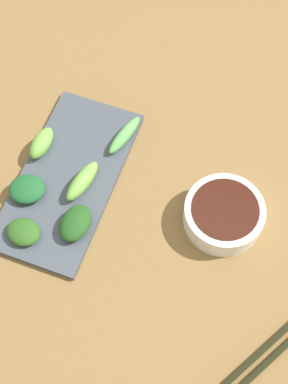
{
  "coord_description": "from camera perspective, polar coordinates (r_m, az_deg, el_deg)",
  "views": [
    {
      "loc": [
        -0.15,
        0.38,
        0.87
      ],
      "look_at": [
        -0.01,
        -0.0,
        0.05
      ],
      "focal_mm": 51.8,
      "sensor_mm": 36.0,
      "label": 1
    }
  ],
  "objects": [
    {
      "name": "sauce_bowl",
      "position": [
        0.91,
        8.21,
        -2.27
      ],
      "size": [
        0.13,
        0.13,
        0.05
      ],
      "color": "white",
      "rests_on": "tabletop"
    },
    {
      "name": "broccoli_leafy_3",
      "position": [
        0.94,
        -11.96,
        0.29
      ],
      "size": [
        0.08,
        0.07,
        0.02
      ],
      "primitive_type": "ellipsoid",
      "rotation": [
        0.0,
        0.0,
        0.33
      ],
      "color": "#1D5B2C",
      "rests_on": "serving_plate"
    },
    {
      "name": "broccoli_stalk_1",
      "position": [
        0.98,
        -2.03,
        5.88
      ],
      "size": [
        0.04,
        0.09,
        0.02
      ],
      "primitive_type": "ellipsoid",
      "rotation": [
        0.0,
        0.0,
        -0.25
      ],
      "color": "#5DB455",
      "rests_on": "serving_plate"
    },
    {
      "name": "broccoli_stalk_5",
      "position": [
        0.93,
        -6.38,
        1.11
      ],
      "size": [
        0.04,
        0.09,
        0.03
      ],
      "primitive_type": "ellipsoid",
      "rotation": [
        0.0,
        0.0,
        -0.21
      ],
      "color": "#75B846",
      "rests_on": "serving_plate"
    },
    {
      "name": "tabletop",
      "position": [
        0.95,
        -0.58,
        -1.03
      ],
      "size": [
        2.1,
        2.1,
        0.02
      ],
      "primitive_type": "cube",
      "color": "olive",
      "rests_on": "ground"
    },
    {
      "name": "broccoli_leafy_4",
      "position": [
        0.91,
        -12.31,
        -4.04
      ],
      "size": [
        0.06,
        0.05,
        0.02
      ],
      "primitive_type": "ellipsoid",
      "rotation": [
        0.0,
        0.0,
        -0.09
      ],
      "color": "#2E5E1F",
      "rests_on": "serving_plate"
    },
    {
      "name": "broccoli_leafy_0",
      "position": [
        0.9,
        -7.09,
        -3.2
      ],
      "size": [
        0.05,
        0.07,
        0.03
      ],
      "primitive_type": "ellipsoid",
      "rotation": [
        0.0,
        0.0,
        -0.03
      ],
      "color": "#21511C",
      "rests_on": "serving_plate"
    },
    {
      "name": "chopsticks",
      "position": [
        0.87,
        10.36,
        -18.07
      ],
      "size": [
        0.14,
        0.21,
        0.01
      ],
      "rotation": [
        0.0,
        0.0,
        -0.53
      ],
      "color": "black",
      "rests_on": "tabletop"
    },
    {
      "name": "broccoli_stalk_2",
      "position": [
        0.98,
        -10.5,
        4.98
      ],
      "size": [
        0.03,
        0.07,
        0.03
      ],
      "primitive_type": "ellipsoid",
      "rotation": [
        0.0,
        0.0,
        -0.06
      ],
      "color": "#73B044",
      "rests_on": "serving_plate"
    },
    {
      "name": "serving_plate",
      "position": [
        0.96,
        -7.79,
        1.38
      ],
      "size": [
        0.16,
        0.32,
        0.01
      ],
      "primitive_type": "cube",
      "color": "#444C56",
      "rests_on": "tabletop"
    }
  ]
}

